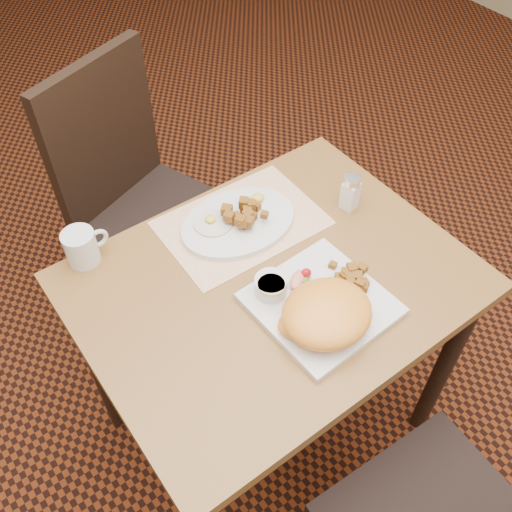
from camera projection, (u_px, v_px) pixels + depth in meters
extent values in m
plane|color=black|center=(268.00, 420.00, 1.91)|extent=(8.00, 8.00, 0.00)
cube|color=olive|center=(273.00, 284.00, 1.36)|extent=(0.90, 0.70, 0.03)
cylinder|color=black|center=(444.00, 366.00, 1.64)|extent=(0.05, 0.05, 0.71)
cylinder|color=black|center=(97.00, 363.00, 1.64)|extent=(0.05, 0.05, 0.71)
cylinder|color=black|center=(310.00, 243.00, 1.95)|extent=(0.05, 0.05, 0.71)
cylinder|color=black|center=(418.00, 467.00, 1.59)|extent=(0.04, 0.04, 0.42)
cube|color=black|center=(163.00, 223.00, 1.89)|extent=(0.54, 0.54, 0.05)
cylinder|color=black|center=(164.00, 220.00, 2.23)|extent=(0.04, 0.04, 0.42)
cylinder|color=black|center=(240.00, 258.00, 2.10)|extent=(0.04, 0.04, 0.42)
cylinder|color=black|center=(100.00, 279.00, 2.03)|extent=(0.04, 0.04, 0.42)
cylinder|color=black|center=(178.00, 326.00, 1.90)|extent=(0.04, 0.04, 0.42)
cube|color=black|center=(102.00, 136.00, 1.76)|extent=(0.41, 0.18, 0.50)
cube|color=white|center=(242.00, 223.00, 1.46)|extent=(0.41, 0.29, 0.00)
cube|color=silver|center=(321.00, 304.00, 1.29)|extent=(0.29, 0.29, 0.02)
ellipsoid|color=#FFA131|center=(327.00, 313.00, 1.21)|extent=(0.20, 0.18, 0.08)
ellipsoid|color=#FFA131|center=(341.00, 320.00, 1.23)|extent=(0.08, 0.07, 0.03)
ellipsoid|color=#FFA131|center=(296.00, 324.00, 1.22)|extent=(0.08, 0.07, 0.03)
cylinder|color=silver|center=(271.00, 285.00, 1.28)|extent=(0.08, 0.08, 0.04)
cylinder|color=beige|center=(271.00, 285.00, 1.26)|extent=(0.06, 0.06, 0.01)
ellipsoid|color=#387223|center=(304.00, 277.00, 1.32)|extent=(0.05, 0.04, 0.01)
ellipsoid|color=red|center=(306.00, 273.00, 1.32)|extent=(0.03, 0.03, 0.03)
ellipsoid|color=#F28C72|center=(297.00, 280.00, 1.31)|extent=(0.07, 0.06, 0.02)
cylinder|color=white|center=(213.00, 223.00, 1.44)|extent=(0.10, 0.10, 0.01)
ellipsoid|color=yellow|center=(210.00, 219.00, 1.43)|extent=(0.03, 0.03, 0.01)
ellipsoid|color=#387223|center=(252.00, 201.00, 1.48)|extent=(0.04, 0.03, 0.01)
ellipsoid|color=yellow|center=(258.00, 198.00, 1.49)|extent=(0.04, 0.03, 0.02)
cube|color=white|center=(350.00, 195.00, 1.48)|extent=(0.05, 0.05, 0.08)
cylinder|color=silver|center=(352.00, 181.00, 1.44)|extent=(0.05, 0.05, 0.02)
cylinder|color=silver|center=(81.00, 247.00, 1.35)|extent=(0.08, 0.08, 0.09)
torus|color=silver|center=(98.00, 238.00, 1.37)|extent=(0.05, 0.01, 0.05)
cube|color=#8D5716|center=(365.00, 283.00, 1.30)|extent=(0.02, 0.02, 0.02)
cube|color=#8D5716|center=(344.00, 275.00, 1.30)|extent=(0.02, 0.02, 0.02)
cube|color=#8D5716|center=(357.00, 276.00, 1.29)|extent=(0.03, 0.03, 0.02)
cube|color=#8D5716|center=(342.00, 280.00, 1.31)|extent=(0.03, 0.03, 0.02)
cube|color=#8D5716|center=(341.00, 279.00, 1.31)|extent=(0.02, 0.02, 0.02)
cube|color=#8D5716|center=(333.00, 265.00, 1.34)|extent=(0.02, 0.02, 0.01)
cube|color=#8D5716|center=(349.00, 281.00, 1.31)|extent=(0.03, 0.03, 0.02)
cube|color=#8D5716|center=(349.00, 275.00, 1.30)|extent=(0.02, 0.02, 0.02)
cube|color=#8D5716|center=(360.00, 284.00, 1.28)|extent=(0.02, 0.02, 0.02)
cube|color=#8D5716|center=(343.00, 278.00, 1.31)|extent=(0.02, 0.02, 0.02)
cube|color=#8D5716|center=(362.00, 268.00, 1.31)|extent=(0.02, 0.03, 0.02)
cube|color=#8D5716|center=(345.00, 272.00, 1.30)|extent=(0.03, 0.03, 0.02)
cube|color=#8D5716|center=(343.00, 278.00, 1.31)|extent=(0.03, 0.03, 0.02)
cube|color=#8D5716|center=(350.00, 282.00, 1.29)|extent=(0.03, 0.03, 0.02)
cube|color=#8D5716|center=(364.00, 287.00, 1.30)|extent=(0.03, 0.03, 0.02)
cube|color=#8D5716|center=(342.00, 285.00, 1.30)|extent=(0.03, 0.03, 0.02)
cube|color=#8D5716|center=(351.00, 274.00, 1.32)|extent=(0.02, 0.02, 0.01)
cube|color=#8D5716|center=(352.00, 269.00, 1.31)|extent=(0.03, 0.03, 0.02)
cube|color=#8D5716|center=(338.00, 278.00, 1.31)|extent=(0.02, 0.02, 0.02)
cube|color=#8D5716|center=(351.00, 274.00, 1.30)|extent=(0.02, 0.02, 0.02)
cube|color=#8D5716|center=(348.00, 272.00, 1.30)|extent=(0.02, 0.02, 0.02)
cube|color=#8D5716|center=(342.00, 278.00, 1.31)|extent=(0.02, 0.02, 0.02)
cube|color=#8D5716|center=(345.00, 279.00, 1.31)|extent=(0.02, 0.02, 0.02)
cube|color=#8D5716|center=(338.00, 282.00, 1.31)|extent=(0.02, 0.02, 0.02)
cube|color=#8D5716|center=(351.00, 277.00, 1.31)|extent=(0.02, 0.02, 0.02)
cube|color=#8D5716|center=(254.00, 205.00, 1.47)|extent=(0.02, 0.02, 0.02)
cube|color=#8D5716|center=(252.00, 216.00, 1.44)|extent=(0.03, 0.03, 0.02)
cube|color=#8D5716|center=(248.00, 221.00, 1.40)|extent=(0.03, 0.03, 0.02)
cube|color=#8D5716|center=(248.00, 215.00, 1.42)|extent=(0.02, 0.02, 0.02)
cube|color=#8D5716|center=(264.00, 215.00, 1.42)|extent=(0.03, 0.03, 0.01)
cube|color=#8D5716|center=(245.00, 219.00, 1.44)|extent=(0.02, 0.02, 0.02)
cube|color=#8D5716|center=(247.00, 217.00, 1.44)|extent=(0.03, 0.03, 0.02)
cube|color=#8D5716|center=(242.00, 223.00, 1.40)|extent=(0.03, 0.03, 0.02)
cube|color=#8D5716|center=(235.00, 218.00, 1.43)|extent=(0.03, 0.03, 0.03)
cube|color=#8D5716|center=(248.00, 214.00, 1.42)|extent=(0.03, 0.03, 0.02)
cube|color=#8D5716|center=(244.00, 223.00, 1.43)|extent=(0.02, 0.02, 0.02)
cube|color=#8D5716|center=(247.00, 214.00, 1.43)|extent=(0.02, 0.03, 0.02)
cube|color=#8D5716|center=(252.00, 205.00, 1.44)|extent=(0.03, 0.03, 0.02)
cube|color=#8D5716|center=(256.00, 207.00, 1.47)|extent=(0.02, 0.02, 0.02)
cube|color=#8D5716|center=(249.00, 217.00, 1.42)|extent=(0.02, 0.02, 0.01)
cube|color=#8D5716|center=(247.00, 210.00, 1.43)|extent=(0.03, 0.03, 0.02)
cube|color=#8D5716|center=(244.00, 203.00, 1.45)|extent=(0.03, 0.03, 0.02)
cube|color=#8D5716|center=(245.00, 208.00, 1.46)|extent=(0.03, 0.03, 0.02)
cube|color=#8D5716|center=(229.00, 217.00, 1.41)|extent=(0.03, 0.03, 0.02)
cube|color=#8D5716|center=(248.00, 218.00, 1.44)|extent=(0.03, 0.03, 0.02)
cube|color=#8D5716|center=(227.00, 210.00, 1.43)|extent=(0.04, 0.04, 0.02)
cube|color=#8D5716|center=(241.00, 221.00, 1.40)|extent=(0.03, 0.03, 0.02)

